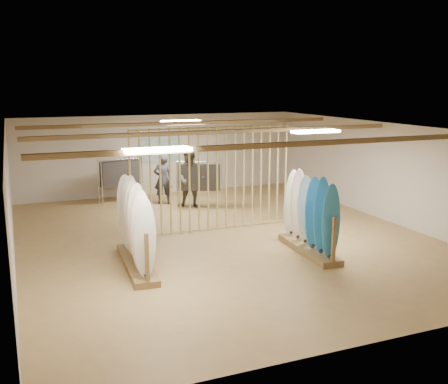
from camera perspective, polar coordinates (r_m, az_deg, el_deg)
name	(u,v)px	position (r m, az deg, el deg)	size (l,w,h in m)	color
floor	(224,238)	(13.48, 0.00, -5.00)	(12.00, 12.00, 0.00)	#A88551
ceiling	(224,128)	(12.95, 0.00, 6.94)	(12.00, 12.00, 0.00)	gray
wall_back	(160,155)	(18.77, -6.97, 4.07)	(12.00, 12.00, 0.00)	beige
wall_front	(378,256)	(8.09, 16.41, -6.68)	(12.00, 12.00, 0.00)	beige
wall_left	(10,201)	(12.21, -22.29, -0.90)	(12.00, 12.00, 0.00)	beige
wall_right	(385,172)	(15.71, 17.15, 2.13)	(12.00, 12.00, 0.00)	beige
ceiling_slats	(224,132)	(12.96, 0.00, 6.59)	(9.50, 6.12, 0.10)	olive
light_panels	(224,131)	(12.96, 0.00, 6.68)	(1.20, 0.35, 0.06)	white
bamboo_partition	(213,179)	(13.88, -1.25, 1.43)	(4.45, 0.05, 2.78)	tan
poster	(160,149)	(18.72, -6.97, 4.67)	(1.40, 0.03, 0.90)	teal
rack_left	(136,239)	(11.37, -9.56, -5.04)	(0.67, 2.66, 1.84)	olive
rack_right	(309,226)	(12.35, 9.28, -3.66)	(0.66, 2.34, 1.86)	olive
clothing_rack_a	(120,174)	(17.58, -11.23, 1.97)	(1.37, 0.54, 1.48)	silver
clothing_rack_b	(199,177)	(16.60, -2.69, 1.68)	(1.34, 0.82, 1.51)	silver
shopper_a	(163,176)	(17.15, -6.66, 1.75)	(0.68, 0.46, 1.85)	#2A2931
shopper_b	(191,175)	(16.51, -3.64, 1.87)	(1.02, 0.80, 2.11)	#3F3C30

